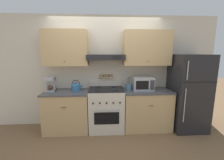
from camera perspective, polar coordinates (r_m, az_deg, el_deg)
ground_plane at (r=3.34m, az=-1.98°, el=-20.51°), size 16.00×16.00×0.00m
wall_back at (r=3.50m, az=-2.04°, el=6.03°), size 5.20×0.46×2.55m
counter_left at (r=3.53m, az=-16.58°, el=-11.13°), size 0.97×0.66×0.89m
counter_right at (r=3.58m, az=12.87°, el=-10.67°), size 1.07×0.66×0.89m
stove_range at (r=3.43m, az=-2.18°, el=-10.91°), size 0.75×0.66×1.06m
refrigerator at (r=3.77m, az=26.96°, el=-4.21°), size 0.72×0.75×1.68m
tea_kettle at (r=3.37m, az=-13.56°, el=-2.51°), size 0.25×0.20×0.24m
coffee_maker at (r=3.53m, az=-22.32°, el=-1.39°), size 0.18×0.22×0.31m
microwave at (r=3.44m, az=11.56°, el=-1.25°), size 0.45×0.38×0.29m
utensil_crock at (r=3.37m, az=6.36°, el=-2.47°), size 0.14×0.14×0.30m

